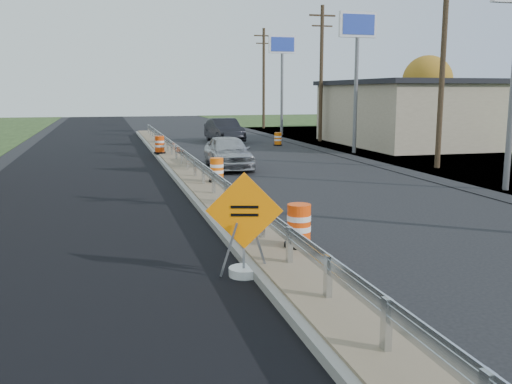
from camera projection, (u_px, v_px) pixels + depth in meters
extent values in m
plane|color=black|center=(242.00, 227.00, 15.05)|extent=(140.00, 140.00, 0.00)
cube|color=black|center=(82.00, 178.00, 23.45)|extent=(7.20, 120.00, 0.01)
cube|color=gray|center=(195.00, 179.00, 22.65)|extent=(1.60, 55.00, 0.18)
cube|color=brown|center=(195.00, 176.00, 22.63)|extent=(1.25, 55.00, 0.05)
cube|color=silver|center=(386.00, 324.00, 7.33)|extent=(0.10, 0.15, 0.70)
cube|color=silver|center=(328.00, 276.00, 9.24)|extent=(0.10, 0.15, 0.70)
cube|color=silver|center=(289.00, 245.00, 11.14)|extent=(0.10, 0.15, 0.70)
cube|color=silver|center=(262.00, 222.00, 13.04)|extent=(0.10, 0.15, 0.70)
cube|color=silver|center=(242.00, 206.00, 14.95)|extent=(0.10, 0.15, 0.70)
cube|color=silver|center=(226.00, 193.00, 16.85)|extent=(0.10, 0.15, 0.70)
cube|color=silver|center=(214.00, 182.00, 18.76)|extent=(0.10, 0.15, 0.70)
cube|color=silver|center=(203.00, 174.00, 20.66)|extent=(0.10, 0.15, 0.70)
cube|color=silver|center=(195.00, 167.00, 22.56)|extent=(0.10, 0.15, 0.70)
cube|color=silver|center=(188.00, 161.00, 24.47)|extent=(0.10, 0.15, 0.70)
cube|color=silver|center=(182.00, 156.00, 26.37)|extent=(0.10, 0.15, 0.70)
cube|color=silver|center=(176.00, 152.00, 28.27)|extent=(0.10, 0.15, 0.70)
cube|color=silver|center=(172.00, 148.00, 30.18)|extent=(0.10, 0.15, 0.70)
cube|color=silver|center=(167.00, 145.00, 32.08)|extent=(0.10, 0.15, 0.70)
cube|color=silver|center=(164.00, 142.00, 33.98)|extent=(0.10, 0.15, 0.70)
cube|color=silver|center=(161.00, 139.00, 35.89)|extent=(0.10, 0.15, 0.70)
cube|color=silver|center=(158.00, 137.00, 37.79)|extent=(0.10, 0.15, 0.70)
cube|color=silver|center=(155.00, 134.00, 39.69)|extent=(0.10, 0.15, 0.70)
cube|color=silver|center=(153.00, 132.00, 41.60)|extent=(0.10, 0.15, 0.70)
cube|color=silver|center=(150.00, 131.00, 43.50)|extent=(0.10, 0.15, 0.70)
cube|color=silver|center=(148.00, 129.00, 45.40)|extent=(0.10, 0.15, 0.70)
cube|color=silver|center=(191.00, 159.00, 23.48)|extent=(0.04, 46.00, 0.34)
cube|color=silver|center=(191.00, 161.00, 23.49)|extent=(0.06, 46.00, 0.03)
cube|color=silver|center=(191.00, 157.00, 23.47)|extent=(0.06, 46.00, 0.03)
cube|color=tan|center=(472.00, 114.00, 39.04)|extent=(18.00, 12.00, 4.00)
cube|color=black|center=(474.00, 83.00, 38.68)|extent=(18.50, 12.50, 0.30)
cube|color=black|center=(351.00, 122.00, 36.85)|extent=(0.08, 7.20, 2.20)
cylinder|color=slate|center=(356.00, 94.00, 32.34)|extent=(0.22, 0.22, 6.80)
cube|color=white|center=(358.00, 25.00, 31.68)|extent=(2.20, 0.25, 1.40)
cube|color=#263FB2|center=(358.00, 25.00, 31.68)|extent=(1.90, 0.30, 1.10)
cylinder|color=slate|center=(282.00, 93.00, 45.66)|extent=(0.22, 0.22, 6.80)
cube|color=white|center=(282.00, 44.00, 45.00)|extent=(2.20, 0.25, 1.40)
cube|color=#263FB2|center=(282.00, 44.00, 45.00)|extent=(1.90, 0.30, 1.10)
cylinder|color=#473523|center=(443.00, 65.00, 25.70)|extent=(0.26, 0.26, 9.40)
cylinder|color=#473523|center=(321.00, 75.00, 39.98)|extent=(0.26, 0.26, 9.40)
cube|color=#473523|center=(322.00, 15.00, 39.28)|extent=(1.90, 0.12, 0.12)
cube|color=#473523|center=(322.00, 26.00, 39.41)|extent=(1.50, 0.10, 0.10)
cylinder|color=#473523|center=(264.00, 79.00, 54.26)|extent=(0.26, 0.26, 9.40)
cube|color=#473523|center=(264.00, 36.00, 53.56)|extent=(1.90, 0.12, 0.12)
cube|color=#473523|center=(264.00, 43.00, 53.68)|extent=(1.50, 0.10, 0.10)
cylinder|color=#473523|center=(426.00, 113.00, 53.71)|extent=(0.36, 0.36, 3.08)
sphere|color=#B07725|center=(427.00, 80.00, 53.19)|extent=(4.62, 4.62, 4.62)
cylinder|color=white|center=(245.00, 272.00, 11.03)|extent=(0.62, 0.62, 0.18)
cube|color=slate|center=(229.00, 250.00, 10.87)|extent=(0.36, 0.14, 1.06)
cube|color=slate|center=(260.00, 248.00, 11.02)|extent=(0.36, 0.14, 1.06)
cube|color=slate|center=(244.00, 248.00, 11.00)|extent=(0.12, 0.27, 1.09)
cube|color=orange|center=(244.00, 211.00, 10.82)|extent=(1.43, 0.43, 1.48)
cube|color=black|center=(245.00, 207.00, 10.78)|extent=(0.51, 0.15, 0.06)
cube|color=black|center=(245.00, 215.00, 10.81)|extent=(0.51, 0.15, 0.06)
cylinder|color=black|center=(299.00, 244.00, 12.31)|extent=(0.63, 0.63, 0.08)
cylinder|color=#FF470A|center=(299.00, 224.00, 12.24)|extent=(0.51, 0.51, 0.88)
cylinder|color=white|center=(299.00, 218.00, 12.21)|extent=(0.52, 0.52, 0.12)
cylinder|color=white|center=(299.00, 228.00, 12.25)|extent=(0.52, 0.52, 0.12)
cylinder|color=black|center=(217.00, 181.00, 21.11)|extent=(0.61, 0.61, 0.08)
cylinder|color=#FF610A|center=(217.00, 169.00, 21.04)|extent=(0.48, 0.48, 0.85)
cylinder|color=white|center=(217.00, 166.00, 21.01)|extent=(0.50, 0.50, 0.11)
cylinder|color=white|center=(217.00, 172.00, 21.05)|extent=(0.50, 0.50, 0.11)
cylinder|color=black|center=(160.00, 153.00, 30.83)|extent=(0.63, 0.63, 0.08)
cylinder|color=#E54109|center=(160.00, 144.00, 30.75)|extent=(0.51, 0.51, 0.89)
cylinder|color=white|center=(160.00, 142.00, 30.73)|extent=(0.52, 0.52, 0.12)
cylinder|color=white|center=(160.00, 146.00, 30.77)|extent=(0.52, 0.52, 0.12)
cylinder|color=black|center=(278.00, 145.00, 37.76)|extent=(0.59, 0.59, 0.08)
cylinder|color=#E16009|center=(278.00, 139.00, 37.69)|extent=(0.47, 0.47, 0.82)
cylinder|color=white|center=(278.00, 137.00, 37.67)|extent=(0.48, 0.48, 0.11)
cylinder|color=white|center=(278.00, 140.00, 37.70)|extent=(0.48, 0.48, 0.11)
imported|color=#A6A7AB|center=(228.00, 152.00, 26.34)|extent=(1.90, 4.54, 1.54)
imported|color=black|center=(224.00, 130.00, 40.16)|extent=(2.07, 5.15, 1.66)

